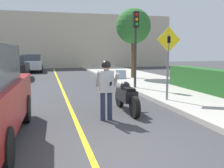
{
  "coord_description": "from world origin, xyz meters",
  "views": [
    {
      "loc": [
        -1.35,
        -4.2,
        1.94
      ],
      "look_at": [
        0.68,
        3.51,
        0.9
      ],
      "focal_mm": 40.0,
      "sensor_mm": 36.0,
      "label": 1
    }
  ],
  "objects_px": {
    "parked_car_silver": "(32,63)",
    "parked_car_grey": "(30,61)",
    "street_tree": "(133,27)",
    "person_biker": "(106,84)",
    "crossing_sign": "(168,56)",
    "traffic_light": "(136,35)",
    "motorcycle": "(126,96)",
    "parked_car_black": "(14,67)"
  },
  "relations": [
    {
      "from": "street_tree",
      "to": "parked_car_grey",
      "type": "xyz_separation_m",
      "value": [
        -7.55,
        14.97,
        -2.74
      ]
    },
    {
      "from": "motorcycle",
      "to": "crossing_sign",
      "type": "xyz_separation_m",
      "value": [
        1.85,
        0.8,
        1.25
      ]
    },
    {
      "from": "traffic_light",
      "to": "parked_car_grey",
      "type": "height_order",
      "value": "traffic_light"
    },
    {
      "from": "person_biker",
      "to": "parked_car_black",
      "type": "xyz_separation_m",
      "value": [
        -3.79,
        12.0,
        -0.18
      ]
    },
    {
      "from": "street_tree",
      "to": "parked_car_grey",
      "type": "relative_size",
      "value": 1.11
    },
    {
      "from": "crossing_sign",
      "to": "traffic_light",
      "type": "height_order",
      "value": "traffic_light"
    },
    {
      "from": "traffic_light",
      "to": "street_tree",
      "type": "xyz_separation_m",
      "value": [
        1.47,
        4.53,
        0.88
      ]
    },
    {
      "from": "crossing_sign",
      "to": "parked_car_silver",
      "type": "distance_m",
      "value": 17.44
    },
    {
      "from": "motorcycle",
      "to": "parked_car_black",
      "type": "xyz_separation_m",
      "value": [
        -4.65,
        11.19,
        0.35
      ]
    },
    {
      "from": "street_tree",
      "to": "person_biker",
      "type": "bearing_deg",
      "value": -113.6
    },
    {
      "from": "motorcycle",
      "to": "crossing_sign",
      "type": "relative_size",
      "value": 0.83
    },
    {
      "from": "person_biker",
      "to": "parked_car_grey",
      "type": "relative_size",
      "value": 0.4
    },
    {
      "from": "motorcycle",
      "to": "parked_car_grey",
      "type": "distance_m",
      "value": 23.98
    },
    {
      "from": "motorcycle",
      "to": "parked_car_silver",
      "type": "xyz_separation_m",
      "value": [
        -3.77,
        17.28,
        0.35
      ]
    },
    {
      "from": "crossing_sign",
      "to": "street_tree",
      "type": "relative_size",
      "value": 0.57
    },
    {
      "from": "motorcycle",
      "to": "traffic_light",
      "type": "distance_m",
      "value": 4.98
    },
    {
      "from": "traffic_light",
      "to": "parked_car_grey",
      "type": "distance_m",
      "value": 20.51
    },
    {
      "from": "person_biker",
      "to": "parked_car_grey",
      "type": "distance_m",
      "value": 24.64
    },
    {
      "from": "person_biker",
      "to": "street_tree",
      "type": "height_order",
      "value": "street_tree"
    },
    {
      "from": "motorcycle",
      "to": "parked_car_silver",
      "type": "height_order",
      "value": "parked_car_silver"
    },
    {
      "from": "crossing_sign",
      "to": "parked_car_black",
      "type": "bearing_deg",
      "value": 122.03
    },
    {
      "from": "person_biker",
      "to": "parked_car_grey",
      "type": "height_order",
      "value": "person_biker"
    },
    {
      "from": "person_biker",
      "to": "parked_car_grey",
      "type": "xyz_separation_m",
      "value": [
        -3.43,
        24.4,
        -0.18
      ]
    },
    {
      "from": "crossing_sign",
      "to": "parked_car_grey",
      "type": "relative_size",
      "value": 0.63
    },
    {
      "from": "motorcycle",
      "to": "parked_car_grey",
      "type": "xyz_separation_m",
      "value": [
        -4.29,
        23.59,
        0.35
      ]
    },
    {
      "from": "street_tree",
      "to": "parked_car_silver",
      "type": "distance_m",
      "value": 11.49
    },
    {
      "from": "street_tree",
      "to": "parked_car_grey",
      "type": "bearing_deg",
      "value": 116.76
    },
    {
      "from": "crossing_sign",
      "to": "traffic_light",
      "type": "bearing_deg",
      "value": 91.13
    },
    {
      "from": "traffic_light",
      "to": "parked_car_grey",
      "type": "relative_size",
      "value": 0.88
    },
    {
      "from": "motorcycle",
      "to": "parked_car_black",
      "type": "distance_m",
      "value": 12.12
    },
    {
      "from": "parked_car_silver",
      "to": "traffic_light",
      "type": "bearing_deg",
      "value": -67.16
    },
    {
      "from": "street_tree",
      "to": "parked_car_black",
      "type": "distance_m",
      "value": 8.76
    },
    {
      "from": "parked_car_grey",
      "to": "traffic_light",
      "type": "bearing_deg",
      "value": -72.7
    },
    {
      "from": "parked_car_silver",
      "to": "parked_car_grey",
      "type": "distance_m",
      "value": 6.33
    },
    {
      "from": "traffic_light",
      "to": "street_tree",
      "type": "bearing_deg",
      "value": 71.98
    },
    {
      "from": "parked_car_silver",
      "to": "parked_car_grey",
      "type": "bearing_deg",
      "value": 94.7
    },
    {
      "from": "person_biker",
      "to": "traffic_light",
      "type": "bearing_deg",
      "value": 61.62
    },
    {
      "from": "traffic_light",
      "to": "parked_car_silver",
      "type": "bearing_deg",
      "value": 112.84
    },
    {
      "from": "person_biker",
      "to": "parked_car_silver",
      "type": "relative_size",
      "value": 0.4
    },
    {
      "from": "motorcycle",
      "to": "traffic_light",
      "type": "bearing_deg",
      "value": 66.37
    },
    {
      "from": "parked_car_silver",
      "to": "parked_car_black",
      "type": "bearing_deg",
      "value": -98.21
    },
    {
      "from": "motorcycle",
      "to": "parked_car_grey",
      "type": "relative_size",
      "value": 0.52
    }
  ]
}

